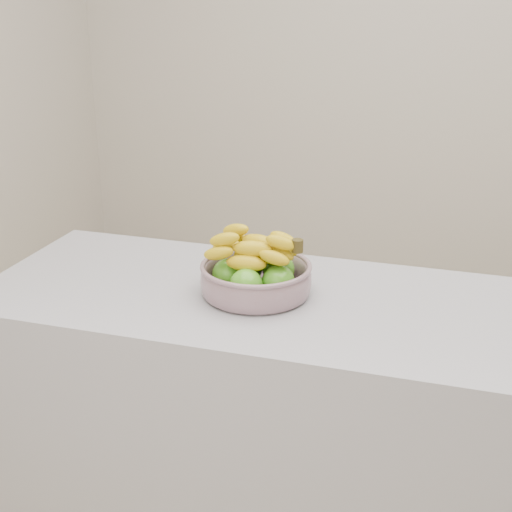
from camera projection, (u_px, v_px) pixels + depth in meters
The scene contains 2 objects.
counter at pixel (374, 469), 1.82m from camera, with size 2.00×0.60×0.90m, color #9F9EA6.
fruit_bowl at pixel (256, 275), 1.73m from camera, with size 0.27×0.27×0.15m.
Camera 1 is at (0.16, -1.75, 1.61)m, focal length 50.00 mm.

